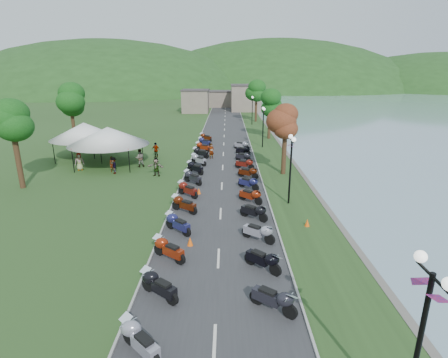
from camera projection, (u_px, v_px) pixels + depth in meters
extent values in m
cube|color=#353537|center=(224.00, 144.00, 46.91)|extent=(7.00, 120.00, 0.02)
cube|color=slate|center=(218.00, 99.00, 89.18)|extent=(18.00, 16.00, 5.00)
imported|color=slate|center=(113.00, 172.00, 33.96)|extent=(0.69, 0.68, 1.54)
imported|color=slate|center=(140.00, 167.00, 35.75)|extent=(1.02, 0.77, 1.86)
imported|color=slate|center=(114.00, 174.00, 33.35)|extent=(0.83, 1.13, 1.62)
cone|color=#F2590C|center=(190.00, 241.00, 19.51)|extent=(0.34, 0.34, 0.53)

